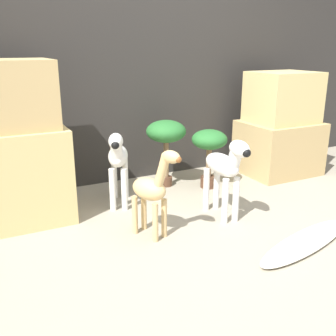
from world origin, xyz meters
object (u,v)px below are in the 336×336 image
Objects in this scene: zebra_right at (225,167)px; giraffe_figurine at (152,189)px; zebra_left at (118,159)px; potted_palm_front at (166,134)px; surfboard at (305,242)px; potted_palm_back at (209,145)px.

giraffe_figurine is (-0.60, -0.03, -0.06)m from zebra_right.
potted_palm_front is (0.55, 0.25, 0.09)m from zebra_left.
potted_palm_front is 1.52m from surfboard.
zebra_right and zebra_left have the same top height.
zebra_right is 1.01× the size of giraffe_figurine.
potted_palm_back is at bearing 37.27° from giraffe_figurine.
zebra_right is 0.74m from surfboard.
zebra_left is 1.49m from surfboard.
surfboard is at bearing -53.75° from zebra_left.
giraffe_figurine is 1.02m from potted_palm_front.
zebra_left is 0.61m from giraffe_figurine.
giraffe_figurine is at bearing -121.67° from potted_palm_front.
giraffe_figurine is 1.18× the size of potted_palm_back.
potted_palm_back is (0.26, 0.62, 0.00)m from zebra_right.
potted_palm_front is at bearing 58.33° from giraffe_figurine.
zebra_right is 1.04× the size of potted_palm_front.
zebra_right is at bearing 111.73° from surfboard.
potted_palm_back reaches higher than surfboard.
giraffe_figurine is at bearing 146.07° from surfboard.
giraffe_figurine is at bearing -88.15° from zebra_left.
potted_palm_back is at bearing -32.60° from potted_palm_front.
surfboard is (0.85, -1.16, -0.37)m from zebra_left.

